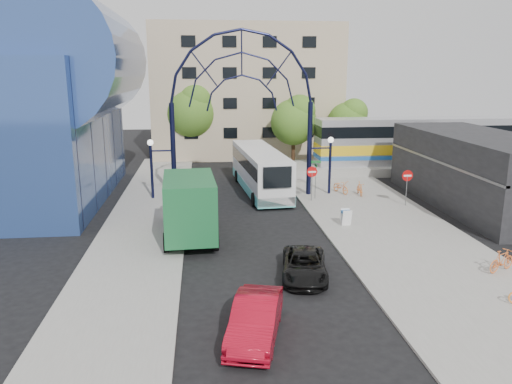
{
  "coord_description": "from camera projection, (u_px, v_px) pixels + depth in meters",
  "views": [
    {
      "loc": [
        -2.9,
        -22.05,
        9.19
      ],
      "look_at": [
        0.14,
        6.0,
        2.32
      ],
      "focal_mm": 35.0,
      "sensor_mm": 36.0,
      "label": 1
    }
  ],
  "objects": [
    {
      "name": "commercial_block_east",
      "position": [
        477.0,
        170.0,
        34.53
      ],
      "size": [
        6.0,
        16.0,
        5.0
      ],
      "primitive_type": "cube",
      "color": "black",
      "rests_on": "ground"
    },
    {
      "name": "bike_near_a",
      "position": [
        341.0,
        187.0,
        37.95
      ],
      "size": [
        1.21,
        1.97,
        0.98
      ],
      "primitive_type": "imported",
      "rotation": [
        0.0,
        0.0,
        0.33
      ],
      "color": "orange",
      "rests_on": "sidewalk_east"
    },
    {
      "name": "bike_near_b",
      "position": [
        360.0,
        189.0,
        37.31
      ],
      "size": [
        0.58,
        1.65,
        0.98
      ],
      "primitive_type": "imported",
      "rotation": [
        0.0,
        0.0,
        -0.08
      ],
      "color": "orange",
      "rests_on": "sidewalk_east"
    },
    {
      "name": "city_bus",
      "position": [
        260.0,
        170.0,
        38.77
      ],
      "size": [
        3.56,
        12.04,
        3.26
      ],
      "rotation": [
        0.0,
        0.0,
        0.08
      ],
      "color": "silver",
      "rests_on": "ground"
    },
    {
      "name": "apartment_block",
      "position": [
        245.0,
        91.0,
        56.11
      ],
      "size": [
        20.0,
        12.1,
        14.0
      ],
      "color": "tan",
      "rests_on": "ground"
    },
    {
      "name": "train_car",
      "position": [
        449.0,
        140.0,
        46.44
      ],
      "size": [
        25.1,
        3.05,
        4.2
      ],
      "color": "#B7B7BC",
      "rests_on": "train_platform"
    },
    {
      "name": "red_sedan",
      "position": [
        255.0,
        319.0,
        17.49
      ],
      "size": [
        2.59,
        4.68,
        1.46
      ],
      "primitive_type": "imported",
      "rotation": [
        0.0,
        0.0,
        -0.25
      ],
      "color": "#A2091C",
      "rests_on": "ground"
    },
    {
      "name": "train_platform",
      "position": [
        447.0,
        167.0,
        47.03
      ],
      "size": [
        32.0,
        5.0,
        0.8
      ],
      "primitive_type": "cube",
      "color": "gray",
      "rests_on": "ground"
    },
    {
      "name": "do_not_enter_sign",
      "position": [
        407.0,
        179.0,
        34.13
      ],
      "size": [
        0.76,
        0.07,
        2.48
      ],
      "color": "slate",
      "rests_on": "sidewalk_east"
    },
    {
      "name": "transit_hall",
      "position": [
        24.0,
        107.0,
        35.08
      ],
      "size": [
        16.5,
        18.0,
        14.5
      ],
      "color": "#2E4A8C",
      "rests_on": "ground"
    },
    {
      "name": "stop_sign",
      "position": [
        312.0,
        175.0,
        35.4
      ],
      "size": [
        0.8,
        0.07,
        2.5
      ],
      "color": "slate",
      "rests_on": "sidewalk_east"
    },
    {
      "name": "black_suv",
      "position": [
        304.0,
        265.0,
        22.66
      ],
      "size": [
        2.69,
        4.57,
        1.19
      ],
      "primitive_type": "imported",
      "rotation": [
        0.0,
        0.0,
        -0.17
      ],
      "color": "black",
      "rests_on": "ground"
    },
    {
      "name": "bike_far_b",
      "position": [
        502.0,
        261.0,
        23.08
      ],
      "size": [
        1.79,
        1.19,
        1.05
      ],
      "primitive_type": "imported",
      "rotation": [
        0.0,
        0.0,
        2.01
      ],
      "color": "orange",
      "rests_on": "sidewalk_east"
    },
    {
      "name": "street_name_sign",
      "position": [
        316.0,
        171.0,
        35.99
      ],
      "size": [
        0.7,
        0.7,
        2.8
      ],
      "color": "slate",
      "rests_on": "sidewalk_east"
    },
    {
      "name": "green_truck",
      "position": [
        189.0,
        206.0,
        27.86
      ],
      "size": [
        3.11,
        7.4,
        3.67
      ],
      "rotation": [
        0.0,
        0.0,
        0.05
      ],
      "color": "black",
      "rests_on": "ground"
    },
    {
      "name": "ground",
      "position": [
        267.0,
        269.0,
        23.78
      ],
      "size": [
        120.0,
        120.0,
        0.0
      ],
      "primitive_type": "plane",
      "color": "black",
      "rests_on": "ground"
    },
    {
      "name": "tree_north_b",
      "position": [
        192.0,
        110.0,
        51.04
      ],
      "size": [
        5.12,
        5.12,
        8.0
      ],
      "color": "#382314",
      "rests_on": "ground"
    },
    {
      "name": "plaza_west",
      "position": [
        142.0,
        233.0,
        28.88
      ],
      "size": [
        5.0,
        50.0,
        0.12
      ],
      "primitive_type": "cube",
      "color": "gray",
      "rests_on": "ground"
    },
    {
      "name": "tree_north_a",
      "position": [
        295.0,
        119.0,
        48.38
      ],
      "size": [
        4.48,
        4.48,
        7.0
      ],
      "color": "#382314",
      "rests_on": "ground"
    },
    {
      "name": "sidewalk_east",
      "position": [
        396.0,
        235.0,
        28.47
      ],
      "size": [
        8.0,
        56.0,
        0.12
      ],
      "primitive_type": "cube",
      "color": "gray",
      "rests_on": "ground"
    },
    {
      "name": "tree_north_c",
      "position": [
        349.0,
        120.0,
        51.02
      ],
      "size": [
        4.16,
        4.16,
        6.5
      ],
      "color": "#382314",
      "rests_on": "ground"
    },
    {
      "name": "gateway_arch",
      "position": [
        242.0,
        80.0,
        35.28
      ],
      "size": [
        13.64,
        0.44,
        12.1
      ],
      "color": "black",
      "rests_on": "ground"
    },
    {
      "name": "sandwich_board",
      "position": [
        346.0,
        215.0,
        29.97
      ],
      "size": [
        0.55,
        0.61,
        0.99
      ],
      "color": "white",
      "rests_on": "sidewalk_east"
    }
  ]
}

